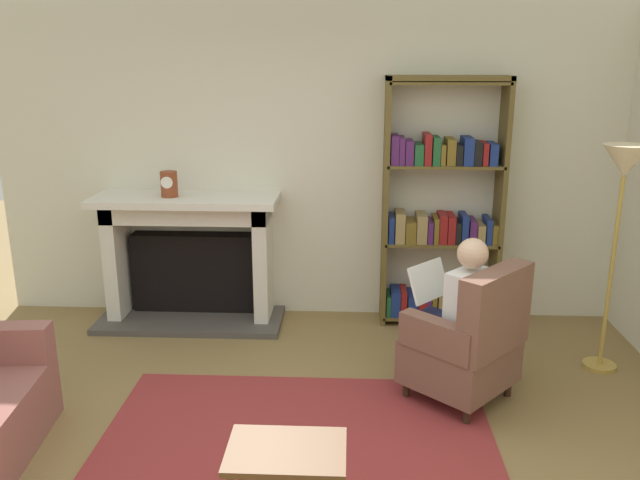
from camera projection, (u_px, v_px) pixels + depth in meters
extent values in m
cube|color=beige|center=(316.00, 164.00, 5.64)|extent=(5.60, 0.10, 2.70)
cube|color=maroon|center=(296.00, 451.00, 3.84)|extent=(2.40, 1.80, 0.01)
cube|color=#4C4742|center=(191.00, 320.00, 5.69)|extent=(1.60, 0.64, 0.05)
cube|color=black|center=(194.00, 272.00, 5.80)|extent=(1.08, 0.20, 0.70)
cube|color=silver|center=(118.00, 260.00, 5.68)|extent=(0.12, 0.44, 1.07)
cube|color=silver|center=(263.00, 263.00, 5.62)|extent=(0.12, 0.44, 1.07)
cube|color=silver|center=(188.00, 211.00, 5.53)|extent=(1.40, 0.44, 0.16)
cube|color=silver|center=(185.00, 200.00, 5.44)|extent=(1.56, 0.56, 0.06)
cylinder|color=brown|center=(169.00, 184.00, 5.39)|extent=(0.14, 0.14, 0.21)
cylinder|color=white|center=(167.00, 183.00, 5.32)|extent=(0.10, 0.01, 0.10)
cube|color=brown|center=(385.00, 204.00, 5.49)|extent=(0.04, 0.32, 2.11)
cube|color=brown|center=(499.00, 205.00, 5.44)|extent=(0.04, 0.32, 2.11)
cube|color=brown|center=(449.00, 78.00, 5.18)|extent=(1.00, 0.32, 0.04)
cube|color=brown|center=(436.00, 314.00, 5.74)|extent=(0.96, 0.32, 0.02)
cube|color=#1E592D|center=(388.00, 303.00, 5.72)|extent=(0.04, 0.26, 0.18)
cube|color=navy|center=(395.00, 301.00, 5.71)|extent=(0.08, 0.26, 0.22)
cube|color=maroon|center=(403.00, 301.00, 5.71)|extent=(0.05, 0.26, 0.22)
cube|color=navy|center=(412.00, 302.00, 5.71)|extent=(0.08, 0.26, 0.19)
cube|color=maroon|center=(421.00, 299.00, 5.70)|extent=(0.07, 0.26, 0.25)
cube|color=#4C1E59|center=(428.00, 303.00, 5.70)|extent=(0.04, 0.26, 0.19)
cube|color=brown|center=(433.00, 302.00, 5.70)|extent=(0.04, 0.26, 0.22)
cube|color=#997F4C|center=(442.00, 301.00, 5.69)|extent=(0.08, 0.26, 0.23)
cube|color=maroon|center=(452.00, 304.00, 5.70)|extent=(0.09, 0.26, 0.17)
cube|color=navy|center=(460.00, 304.00, 5.69)|extent=(0.05, 0.26, 0.18)
cube|color=brown|center=(469.00, 303.00, 5.68)|extent=(0.09, 0.26, 0.21)
cube|color=#997F4C|center=(479.00, 301.00, 5.67)|extent=(0.06, 0.26, 0.24)
cube|color=navy|center=(486.00, 305.00, 5.68)|extent=(0.05, 0.26, 0.17)
cube|color=brown|center=(440.00, 242.00, 5.56)|extent=(0.96, 0.32, 0.02)
cube|color=navy|center=(391.00, 228.00, 5.53)|extent=(0.05, 0.26, 0.22)
cube|color=#997F4C|center=(399.00, 226.00, 5.53)|extent=(0.08, 0.26, 0.26)
cube|color=brown|center=(410.00, 230.00, 5.53)|extent=(0.09, 0.26, 0.18)
cube|color=#997F4C|center=(421.00, 227.00, 5.52)|extent=(0.09, 0.26, 0.24)
cube|color=#4C1E59|center=(429.00, 230.00, 5.52)|extent=(0.04, 0.26, 0.18)
cube|color=brown|center=(435.00, 229.00, 5.52)|extent=(0.04, 0.26, 0.22)
cube|color=maroon|center=(442.00, 227.00, 5.51)|extent=(0.07, 0.26, 0.24)
cube|color=maroon|center=(450.00, 228.00, 5.51)|extent=(0.06, 0.26, 0.24)
cube|color=black|center=(456.00, 231.00, 5.51)|extent=(0.04, 0.26, 0.18)
cube|color=navy|center=(463.00, 228.00, 5.50)|extent=(0.05, 0.26, 0.24)
cube|color=#4C1E59|center=(471.00, 230.00, 5.51)|extent=(0.06, 0.26, 0.20)
cube|color=#997F4C|center=(479.00, 232.00, 5.51)|extent=(0.06, 0.26, 0.16)
cube|color=navy|center=(487.00, 230.00, 5.50)|extent=(0.05, 0.26, 0.21)
cube|color=brown|center=(495.00, 232.00, 5.50)|extent=(0.08, 0.26, 0.17)
cube|color=brown|center=(444.00, 165.00, 5.38)|extent=(0.96, 0.32, 0.02)
cube|color=#4C1E59|center=(394.00, 149.00, 5.35)|extent=(0.06, 0.26, 0.24)
cube|color=#4C1E59|center=(401.00, 150.00, 5.35)|extent=(0.04, 0.26, 0.22)
cube|color=#4C1E59|center=(409.00, 152.00, 5.35)|extent=(0.06, 0.26, 0.20)
cube|color=#1E592D|center=(418.00, 154.00, 5.35)|extent=(0.07, 0.26, 0.17)
cube|color=maroon|center=(427.00, 149.00, 5.34)|extent=(0.06, 0.26, 0.25)
cube|color=#1E592D|center=(435.00, 150.00, 5.34)|extent=(0.06, 0.26, 0.23)
cube|color=brown|center=(442.00, 154.00, 5.34)|extent=(0.04, 0.26, 0.17)
cube|color=brown|center=(450.00, 151.00, 5.33)|extent=(0.07, 0.26, 0.21)
cube|color=black|center=(457.00, 154.00, 5.34)|extent=(0.05, 0.26, 0.17)
cube|color=navy|center=(467.00, 151.00, 5.32)|extent=(0.08, 0.26, 0.22)
cube|color=black|center=(476.00, 153.00, 5.33)|extent=(0.06, 0.26, 0.19)
cube|color=maroon|center=(483.00, 153.00, 5.32)|extent=(0.04, 0.26, 0.18)
cube|color=navy|center=(491.00, 153.00, 5.32)|extent=(0.07, 0.26, 0.18)
cube|color=brown|center=(448.00, 83.00, 5.20)|extent=(0.96, 0.32, 0.02)
cylinder|color=#331E14|center=(449.00, 365.00, 4.79)|extent=(0.05, 0.05, 0.12)
cylinder|color=#331E14|center=(406.00, 389.00, 4.44)|extent=(0.05, 0.05, 0.12)
cylinder|color=#331E14|center=(508.00, 388.00, 4.46)|extent=(0.05, 0.05, 0.12)
cylinder|color=#331E14|center=(467.00, 416.00, 4.11)|extent=(0.05, 0.05, 0.12)
cube|color=brown|center=(459.00, 361.00, 4.39)|extent=(0.87, 0.88, 0.30)
cube|color=brown|center=(495.00, 312.00, 4.11)|extent=(0.55, 0.58, 0.55)
cube|color=brown|center=(483.00, 314.00, 4.51)|extent=(0.48, 0.45, 0.22)
cube|color=brown|center=(438.00, 337.00, 4.14)|extent=(0.48, 0.45, 0.22)
cube|color=white|center=(469.00, 307.00, 4.25)|extent=(0.36, 0.37, 0.50)
sphere|color=#D8AD8C|center=(473.00, 253.00, 4.15)|extent=(0.20, 0.20, 0.20)
cube|color=#191E3F|center=(449.00, 324.00, 4.50)|extent=(0.38, 0.36, 0.12)
cube|color=#191E3F|center=(435.00, 330.00, 4.39)|extent=(0.38, 0.36, 0.12)
cylinder|color=#191E3F|center=(425.00, 350.00, 4.70)|extent=(0.10, 0.10, 0.42)
cylinder|color=#191E3F|center=(411.00, 357.00, 4.59)|extent=(0.10, 0.10, 0.42)
cube|color=white|center=(429.00, 281.00, 4.45)|extent=(0.32, 0.34, 0.25)
cube|color=brown|center=(286.00, 452.00, 3.03)|extent=(0.56, 0.39, 0.03)
cylinder|color=brown|center=(243.00, 475.00, 3.25)|extent=(0.04, 0.04, 0.46)
cylinder|color=brown|center=(338.00, 478.00, 3.23)|extent=(0.04, 0.04, 0.46)
cube|color=#334CA5|center=(274.00, 454.00, 3.77)|extent=(0.16, 0.21, 0.03)
cube|color=gold|center=(273.00, 444.00, 3.88)|extent=(0.29, 0.26, 0.03)
cylinder|color=#B7933F|center=(599.00, 365.00, 4.88)|extent=(0.24, 0.24, 0.03)
cylinder|color=#B7933F|center=(611.00, 273.00, 4.68)|extent=(0.03, 0.03, 1.43)
cone|color=beige|center=(626.00, 161.00, 4.46)|extent=(0.32, 0.32, 0.22)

